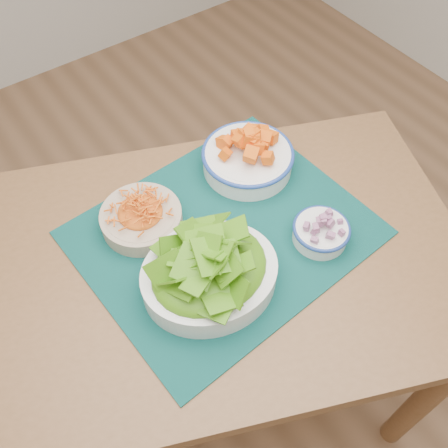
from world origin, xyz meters
The scene contains 7 objects.
ground centered at (0.00, 0.00, 0.00)m, with size 4.00×4.00×0.00m, color #986B49.
table centered at (-0.11, 0.11, 0.63)m, with size 1.25×1.06×0.75m.
placemat centered at (-0.07, 0.16, 0.75)m, with size 0.60×0.49×0.00m, color #042B29.
carrot_bowl centered at (-0.21, 0.28, 0.79)m, with size 0.22×0.22×0.07m.
squash_bowl centered at (0.08, 0.28, 0.80)m, with size 0.23×0.23×0.10m.
lettuce_bowl centered at (-0.17, 0.07, 0.82)m, with size 0.32×0.29×0.13m.
onion_bowl centered at (0.09, 0.02, 0.78)m, with size 0.13×0.13×0.06m.
Camera 1 is at (-0.45, -0.36, 1.65)m, focal length 40.00 mm.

